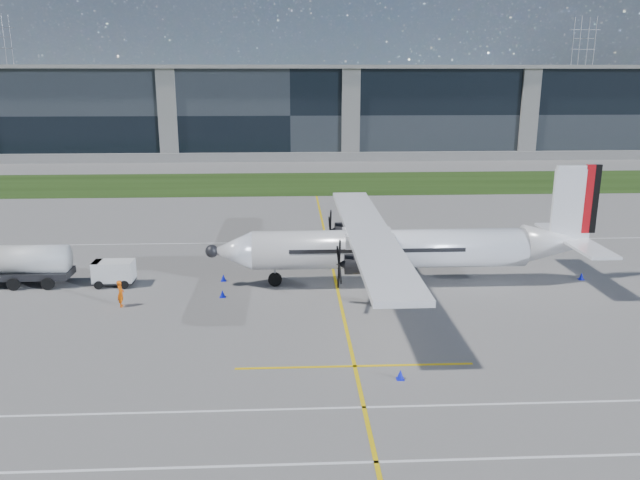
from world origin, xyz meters
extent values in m
plane|color=#63605E|center=(0.00, 40.00, 0.00)|extent=(400.00, 400.00, 0.00)
cube|color=#1B320D|center=(0.00, 48.00, 0.02)|extent=(400.00, 18.00, 0.04)
cube|color=black|center=(0.00, 80.00, 7.50)|extent=(120.00, 20.00, 15.00)
cube|color=black|center=(0.00, 140.00, 3.00)|extent=(400.00, 6.00, 6.00)
cube|color=yellow|center=(3.00, 10.00, 0.01)|extent=(0.20, 70.00, 0.01)
cube|color=white|center=(0.00, -14.00, 0.01)|extent=(90.00, 0.15, 0.01)
imported|color=#F25907|center=(-10.86, 3.01, 0.99)|extent=(0.74, 0.91, 1.97)
cone|color=#0D16E0|center=(5.53, 20.34, 0.25)|extent=(0.36, 0.36, 0.50)
cone|color=#0D16E0|center=(5.05, -7.47, 0.25)|extent=(0.36, 0.36, 0.50)
cone|color=#0D16E0|center=(20.55, 6.83, 0.25)|extent=(0.36, 0.36, 0.50)
cone|color=#0D16E0|center=(-4.94, 7.72, 0.25)|extent=(0.36, 0.36, 0.50)
cone|color=#0D16E0|center=(-4.66, 4.39, 0.25)|extent=(0.36, 0.36, 0.50)
camera|label=1|loc=(-0.11, -34.46, 14.21)|focal=35.00mm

